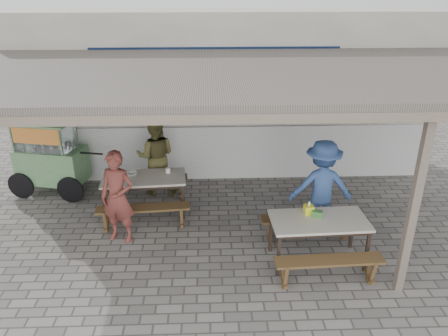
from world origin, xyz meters
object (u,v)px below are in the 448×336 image
bench_right_street (329,266)px  bench_left_wall (147,183)px  vendor_cart (50,155)px  bench_left_street (144,212)px  table_right (319,224)px  table_left (144,181)px  tissue_box (309,209)px  donation_box (317,214)px  patron_right_table (321,186)px  condiment_jar (168,170)px  bench_right_wall (307,222)px  condiment_bowl (132,174)px  patron_wall_side (156,156)px  patron_street_side (118,197)px

bench_right_street → bench_left_wall: bearing=133.7°
vendor_cart → bench_left_street: bearing=-24.9°
table_right → table_left: bearing=147.9°
vendor_cart → tissue_box: vendor_cart is taller
table_right → donation_box: 0.15m
table_left → patron_right_table: (3.13, -0.67, 0.16)m
table_right → condiment_jar: 3.04m
tissue_box → donation_box: (0.11, -0.11, -0.02)m
bench_left_wall → vendor_cart: vendor_cart is taller
patron_right_table → condiment_jar: (-2.70, 0.85, -0.03)m
bench_left_street → donation_box: donation_box is taller
table_left → patron_right_table: 3.21m
bench_right_wall → condiment_bowl: (-3.07, 1.15, 0.43)m
patron_wall_side → condiment_jar: bearing=115.9°
bench_left_wall → bench_right_wall: bearing=-33.5°
patron_wall_side → patron_right_table: patron_right_table is taller
bench_left_wall → table_right: size_ratio=1.09×
tissue_box → table_right: bearing=-56.6°
table_left → condiment_bowl: bearing=149.1°
patron_right_table → condiment_bowl: (-3.36, 0.78, -0.06)m
condiment_jar → condiment_bowl: condiment_jar is taller
patron_right_table → tissue_box: patron_right_table is taller
bench_left_wall → patron_right_table: 3.45m
table_left → bench_right_street: size_ratio=0.99×
bench_left_wall → condiment_jar: size_ratio=16.41×
table_left → bench_right_wall: 3.05m
bench_right_street → condiment_jar: (-2.47, 2.41, 0.46)m
bench_left_wall → condiment_bowl: size_ratio=8.83×
vendor_cart → table_right: bearing=-15.8°
vendor_cart → patron_wall_side: 2.14m
vendor_cart → tissue_box: (4.75, -2.38, -0.01)m
vendor_cart → condiment_bowl: bearing=-13.0°
bench_right_street → vendor_cart: vendor_cart is taller
vendor_cart → tissue_box: size_ratio=14.17×
table_right → patron_street_side: 3.27m
donation_box → bench_right_wall: bearing=90.6°
table_right → patron_street_side: patron_street_side is taller
table_left → vendor_cart: vendor_cart is taller
bench_right_wall → condiment_bowl: condiment_bowl is taller
bench_left_street → condiment_jar: condiment_jar is taller
vendor_cart → patron_street_side: patron_street_side is taller
vendor_cart → condiment_bowl: 1.96m
patron_right_table → donation_box: size_ratio=10.67×
table_right → patron_street_side: size_ratio=0.94×
donation_box → condiment_bowl: donation_box is taller
patron_street_side → condiment_jar: bearing=72.3°
bench_right_street → table_left: bearing=139.9°
condiment_bowl → tissue_box: bearing=-27.6°
bench_left_street → patron_right_table: bearing=-5.5°
bench_left_street → table_right: size_ratio=1.09×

